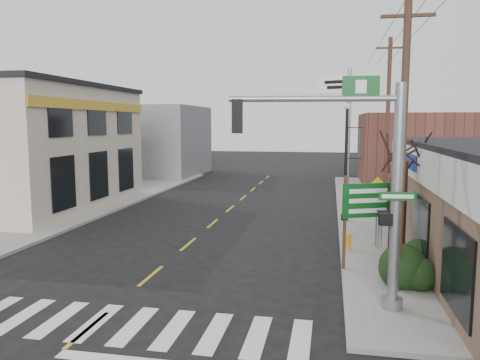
% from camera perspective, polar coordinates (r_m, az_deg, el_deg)
% --- Properties ---
extents(ground, '(140.00, 140.00, 0.00)m').
position_cam_1_polar(ground, '(12.18, -18.08, -16.93)').
color(ground, black).
rests_on(ground, ground).
extents(sidewalk_right, '(6.00, 38.00, 0.13)m').
position_cam_1_polar(sidewalk_right, '(23.43, 19.26, -5.25)').
color(sidewalk_right, gray).
rests_on(sidewalk_right, ground).
extents(sidewalk_left, '(6.00, 38.00, 0.13)m').
position_cam_1_polar(sidewalk_left, '(27.38, -21.41, -3.62)').
color(sidewalk_left, gray).
rests_on(sidewalk_left, ground).
extents(center_line, '(0.12, 56.00, 0.01)m').
position_cam_1_polar(center_line, '(19.16, -6.32, -7.77)').
color(center_line, gold).
rests_on(center_line, ground).
extents(crosswalk, '(11.00, 2.20, 0.01)m').
position_cam_1_polar(crosswalk, '(12.50, -17.16, -16.24)').
color(crosswalk, silver).
rests_on(crosswalk, ground).
extents(left_building, '(12.00, 12.00, 6.80)m').
position_cam_1_polar(left_building, '(30.12, -27.12, 3.42)').
color(left_building, beige).
rests_on(left_building, ground).
extents(bldg_distant_right, '(8.00, 10.00, 5.60)m').
position_cam_1_polar(bldg_distant_right, '(40.25, 20.22, 3.60)').
color(bldg_distant_right, brown).
rests_on(bldg_distant_right, ground).
extents(bldg_distant_left, '(9.00, 10.00, 6.40)m').
position_cam_1_polar(bldg_distant_left, '(44.88, -10.71, 4.72)').
color(bldg_distant_left, slate).
rests_on(bldg_distant_left, ground).
extents(traffic_signal_pole, '(4.64, 0.37, 5.88)m').
position_cam_1_polar(traffic_signal_pole, '(12.15, 15.36, 0.90)').
color(traffic_signal_pole, gray).
rests_on(traffic_signal_pole, sidewalk_right).
extents(guide_sign, '(1.75, 0.14, 3.06)m').
position_cam_1_polar(guide_sign, '(15.47, 15.31, -3.60)').
color(guide_sign, '#482E21').
rests_on(guide_sign, sidewalk_right).
extents(fire_hydrant, '(0.20, 0.20, 0.64)m').
position_cam_1_polar(fire_hydrant, '(18.16, 13.09, -7.19)').
color(fire_hydrant, orange).
rests_on(fire_hydrant, sidewalk_right).
extents(ped_crossing_sign, '(1.05, 0.07, 2.71)m').
position_cam_1_polar(ped_crossing_sign, '(18.60, 16.38, -2.22)').
color(ped_crossing_sign, gray).
rests_on(ped_crossing_sign, sidewalk_right).
extents(lamp_post, '(0.73, 0.58, 5.66)m').
position_cam_1_polar(lamp_post, '(23.12, 12.96, 3.19)').
color(lamp_post, black).
rests_on(lamp_post, sidewalk_right).
extents(dance_center_sign, '(3.61, 0.23, 7.68)m').
position_cam_1_polar(dance_center_sign, '(26.75, 13.15, 8.85)').
color(dance_center_sign, gray).
rests_on(dance_center_sign, sidewalk_right).
extents(bare_tree, '(2.61, 2.61, 5.23)m').
position_cam_1_polar(bare_tree, '(16.29, 19.57, 4.38)').
color(bare_tree, black).
rests_on(bare_tree, sidewalk_right).
extents(shrub_front, '(1.40, 1.40, 1.05)m').
position_cam_1_polar(shrub_front, '(14.72, 19.23, -10.05)').
color(shrub_front, '#163E1A').
rests_on(shrub_front, sidewalk_right).
extents(shrub_back, '(1.17, 1.17, 0.88)m').
position_cam_1_polar(shrub_back, '(16.37, 21.03, -8.72)').
color(shrub_back, black).
rests_on(shrub_back, sidewalk_right).
extents(utility_pole_near, '(1.41, 0.21, 8.10)m').
position_cam_1_polar(utility_pole_near, '(13.63, 19.20, 4.14)').
color(utility_pole_near, '#492A1F').
rests_on(utility_pole_near, sidewalk_right).
extents(utility_pole_far, '(1.77, 0.27, 10.16)m').
position_cam_1_polar(utility_pole_far, '(32.08, 17.57, 7.49)').
color(utility_pole_far, '#48391D').
rests_on(utility_pole_far, sidewalk_right).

